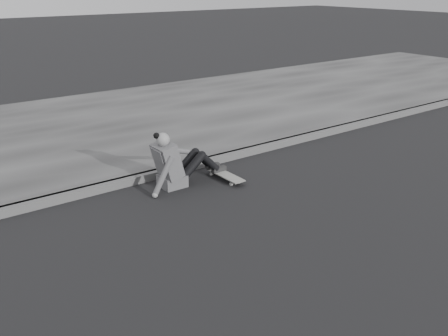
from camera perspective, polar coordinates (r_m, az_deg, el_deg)
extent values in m
plane|color=black|center=(7.86, 19.71, -2.31)|extent=(80.00, 80.00, 0.00)
cube|color=#4E4E4E|center=(9.39, 6.84, 2.90)|extent=(24.00, 0.16, 0.12)
cube|color=#3D3D3D|center=(11.68, -3.34, 6.57)|extent=(24.00, 6.00, 0.12)
cylinder|color=#A0A09B|center=(7.52, 0.84, -1.84)|extent=(0.03, 0.05, 0.05)
cylinder|color=#A0A09B|center=(7.61, 1.74, -1.58)|extent=(0.03, 0.05, 0.05)
cylinder|color=#A0A09B|center=(7.91, -1.44, -0.68)|extent=(0.03, 0.05, 0.05)
cylinder|color=#A0A09B|center=(7.99, -0.56, -0.44)|extent=(0.03, 0.05, 0.05)
cube|color=#303032|center=(7.55, 1.30, -1.51)|extent=(0.16, 0.04, 0.03)
cube|color=#303032|center=(7.94, -1.00, -0.37)|extent=(0.16, 0.04, 0.03)
cube|color=gray|center=(7.73, 0.12, -0.76)|extent=(0.20, 0.78, 0.02)
cube|color=#505052|center=(7.52, -5.93, -1.45)|extent=(0.36, 0.34, 0.18)
cube|color=#505052|center=(7.36, -6.49, 0.88)|extent=(0.37, 0.40, 0.57)
cube|color=#505052|center=(7.26, -7.41, 1.56)|extent=(0.14, 0.30, 0.20)
cylinder|color=gray|center=(7.26, -6.91, 2.58)|extent=(0.09, 0.09, 0.08)
sphere|color=gray|center=(7.23, -7.00, 3.25)|extent=(0.20, 0.20, 0.20)
sphere|color=black|center=(7.19, -7.73, 3.68)|extent=(0.09, 0.09, 0.09)
cylinder|color=black|center=(7.53, -3.57, 0.25)|extent=(0.43, 0.13, 0.39)
cylinder|color=black|center=(7.67, -4.30, 0.63)|extent=(0.43, 0.13, 0.39)
cylinder|color=black|center=(7.68, -1.70, 0.68)|extent=(0.35, 0.11, 0.36)
cylinder|color=black|center=(7.82, -2.45, 1.05)|extent=(0.35, 0.11, 0.36)
sphere|color=black|center=(7.57, -2.55, 1.47)|extent=(0.13, 0.13, 0.13)
sphere|color=black|center=(7.71, -3.30, 1.82)|extent=(0.13, 0.13, 0.13)
cube|color=#272727|center=(7.84, -0.57, -0.12)|extent=(0.24, 0.08, 0.07)
cube|color=#272727|center=(7.98, -1.33, 0.25)|extent=(0.24, 0.08, 0.07)
cylinder|color=#505052|center=(7.15, -6.98, -0.96)|extent=(0.38, 0.08, 0.58)
sphere|color=gray|center=(7.17, -7.89, -3.10)|extent=(0.08, 0.08, 0.08)
cylinder|color=#505052|center=(7.59, -5.55, 2.01)|extent=(0.48, 0.08, 0.21)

